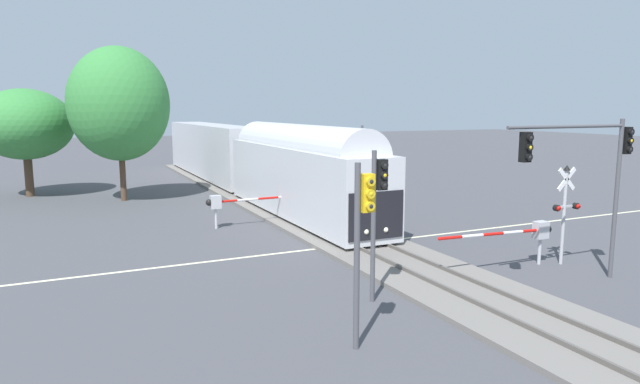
# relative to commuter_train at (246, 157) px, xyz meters

# --- Properties ---
(ground_plane) EXTENTS (220.00, 220.00, 0.00)m
(ground_plane) POSITION_rel_commuter_train_xyz_m (-0.00, -17.14, -2.78)
(ground_plane) COLOR #47474C
(road_centre_stripe) EXTENTS (44.00, 0.20, 0.01)m
(road_centre_stripe) POSITION_rel_commuter_train_xyz_m (-0.00, -17.14, -2.78)
(road_centre_stripe) COLOR beige
(road_centre_stripe) RESTS_ON ground
(railway_track) EXTENTS (4.40, 80.00, 0.32)m
(railway_track) POSITION_rel_commuter_train_xyz_m (-0.00, -17.14, -2.69)
(railway_track) COLOR slate
(railway_track) RESTS_ON ground
(commuter_train) EXTENTS (3.04, 40.77, 5.16)m
(commuter_train) POSITION_rel_commuter_train_xyz_m (0.00, 0.00, 0.00)
(commuter_train) COLOR silver
(commuter_train) RESTS_ON railway_track
(crossing_gate_near) EXTENTS (5.70, 0.40, 1.80)m
(crossing_gate_near) POSITION_rel_commuter_train_xyz_m (4.56, -23.30, -1.38)
(crossing_gate_near) COLOR #B7B7BC
(crossing_gate_near) RESTS_ON ground
(crossing_signal_mast) EXTENTS (1.36, 0.44, 4.11)m
(crossing_signal_mast) POSITION_rel_commuter_train_xyz_m (6.03, -23.68, -0.27)
(crossing_signal_mast) COLOR #B2B2B7
(crossing_signal_mast) RESTS_ON ground
(crossing_gate_far) EXTENTS (6.51, 0.40, 1.80)m
(crossing_gate_far) POSITION_rel_commuter_train_xyz_m (-4.38, -10.99, -1.39)
(crossing_gate_far) COLOR #B7B7BC
(crossing_gate_far) RESTS_ON ground
(traffic_signal_near_left) EXTENTS (0.53, 0.38, 5.00)m
(traffic_signal_near_left) POSITION_rel_commuter_train_xyz_m (-5.43, -27.21, 0.58)
(traffic_signal_near_left) COLOR #4C4C51
(traffic_signal_near_left) RESTS_ON ground
(traffic_signal_median) EXTENTS (0.53, 0.38, 5.04)m
(traffic_signal_median) POSITION_rel_commuter_train_xyz_m (-3.18, -24.24, 0.60)
(traffic_signal_median) COLOR #4C4C51
(traffic_signal_median) RESTS_ON ground
(traffic_signal_far_side) EXTENTS (0.53, 0.38, 5.29)m
(traffic_signal_far_side) POSITION_rel_commuter_train_xyz_m (5.29, -8.42, 0.77)
(traffic_signal_far_side) COLOR #4C4C51
(traffic_signal_far_side) RESTS_ON ground
(traffic_signal_near_right) EXTENTS (5.95, 0.38, 6.00)m
(traffic_signal_near_right) POSITION_rel_commuter_train_xyz_m (4.63, -25.79, 1.79)
(traffic_signal_near_right) COLOR #4C4C51
(traffic_signal_near_right) RESTS_ON ground
(oak_behind_train) EXTENTS (6.74, 6.74, 10.54)m
(oak_behind_train) POSITION_rel_commuter_train_xyz_m (-8.70, 0.71, 3.88)
(oak_behind_train) COLOR #4C3828
(oak_behind_train) RESTS_ON ground
(pine_left_background) EXTENTS (6.67, 6.67, 7.79)m
(pine_left_background) POSITION_rel_commuter_train_xyz_m (-14.72, 5.62, 2.44)
(pine_left_background) COLOR #4C3828
(pine_left_background) RESTS_ON ground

